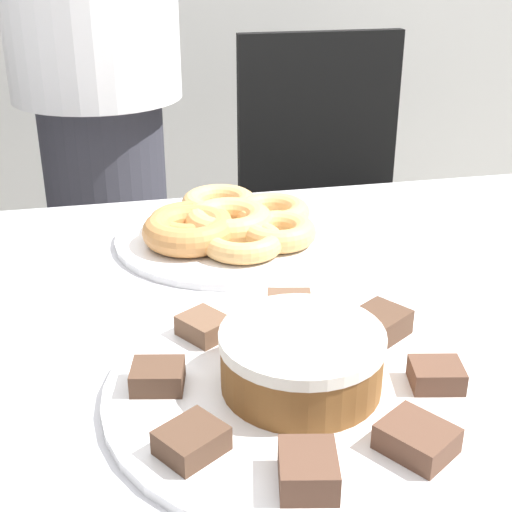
% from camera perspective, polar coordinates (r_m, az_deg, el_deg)
% --- Properties ---
extents(table, '(1.71, 0.83, 0.73)m').
position_cam_1_polar(table, '(0.87, 0.62, -9.63)').
color(table, silver).
rests_on(table, ground_plane).
extents(person_standing, '(0.33, 0.33, 1.67)m').
position_cam_1_polar(person_standing, '(1.46, -12.69, 14.24)').
color(person_standing, '#383842').
rests_on(person_standing, ground_plane).
extents(office_chair_right, '(0.44, 0.44, 0.92)m').
position_cam_1_polar(office_chair_right, '(1.71, 6.11, 0.83)').
color(office_chair_right, black).
rests_on(office_chair_right, ground_plane).
extents(plate_cake, '(0.37, 0.37, 0.01)m').
position_cam_1_polar(plate_cake, '(0.69, 3.29, -10.65)').
color(plate_cake, white).
rests_on(plate_cake, table).
extents(plate_donuts, '(0.32, 0.32, 0.01)m').
position_cam_1_polar(plate_donuts, '(1.02, -2.19, 1.54)').
color(plate_donuts, white).
rests_on(plate_donuts, table).
extents(frosted_cake, '(0.15, 0.15, 0.06)m').
position_cam_1_polar(frosted_cake, '(0.67, 3.36, -8.27)').
color(frosted_cake, brown).
rests_on(frosted_cake, plate_cake).
extents(lamington_0, '(0.07, 0.07, 0.03)m').
position_cam_1_polar(lamington_0, '(0.77, 9.84, -5.34)').
color(lamington_0, '#513828').
rests_on(lamington_0, plate_cake).
extents(lamington_1, '(0.06, 0.07, 0.02)m').
position_cam_1_polar(lamington_1, '(0.79, 2.72, -4.19)').
color(lamington_1, brown).
rests_on(lamington_1, plate_cake).
extents(lamington_2, '(0.06, 0.06, 0.02)m').
position_cam_1_polar(lamington_2, '(0.76, -4.17, -5.63)').
color(lamington_2, brown).
rests_on(lamington_2, plate_cake).
extents(lamington_3, '(0.06, 0.05, 0.02)m').
position_cam_1_polar(lamington_3, '(0.68, -7.87, -9.52)').
color(lamington_3, '#513828').
rests_on(lamington_3, plate_cake).
extents(lamington_4, '(0.07, 0.06, 0.02)m').
position_cam_1_polar(lamington_4, '(0.61, -5.18, -14.49)').
color(lamington_4, '#513828').
rests_on(lamington_4, plate_cake).
extents(lamington_5, '(0.05, 0.06, 0.03)m').
position_cam_1_polar(lamington_5, '(0.57, 4.18, -16.70)').
color(lamington_5, brown).
rests_on(lamington_5, plate_cake).
extents(lamington_6, '(0.07, 0.07, 0.02)m').
position_cam_1_polar(lamington_6, '(0.62, 12.75, -14.06)').
color(lamington_6, brown).
rests_on(lamington_6, plate_cake).
extents(lamington_7, '(0.06, 0.05, 0.02)m').
position_cam_1_polar(lamington_7, '(0.70, 14.23, -9.21)').
color(lamington_7, brown).
rests_on(lamington_7, plate_cake).
extents(donut_0, '(0.13, 0.13, 0.04)m').
position_cam_1_polar(donut_0, '(1.01, -2.22, 2.81)').
color(donut_0, '#E5AD66').
rests_on(donut_0, plate_donuts).
extents(donut_1, '(0.11, 0.11, 0.03)m').
position_cam_1_polar(donut_1, '(0.98, 1.79, 1.97)').
color(donut_1, '#E5AD66').
rests_on(donut_1, plate_donuts).
extents(donut_2, '(0.11, 0.11, 0.03)m').
position_cam_1_polar(donut_2, '(1.05, 1.30, 3.53)').
color(donut_2, '#E5AD66').
rests_on(donut_2, plate_donuts).
extents(donut_3, '(0.11, 0.11, 0.03)m').
position_cam_1_polar(donut_3, '(1.09, -2.94, 4.26)').
color(donut_3, '#E5AD66').
rests_on(donut_3, plate_donuts).
extents(donut_4, '(0.12, 0.12, 0.03)m').
position_cam_1_polar(donut_4, '(1.02, -5.29, 2.74)').
color(donut_4, '#C68447').
rests_on(donut_4, plate_donuts).
extents(donut_5, '(0.13, 0.13, 0.04)m').
position_cam_1_polar(donut_5, '(0.98, -5.37, 2.05)').
color(donut_5, '#C68447').
rests_on(donut_5, plate_donuts).
extents(donut_6, '(0.11, 0.11, 0.03)m').
position_cam_1_polar(donut_6, '(0.95, -1.08, 1.19)').
color(donut_6, '#E5AD66').
rests_on(donut_6, plate_donuts).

